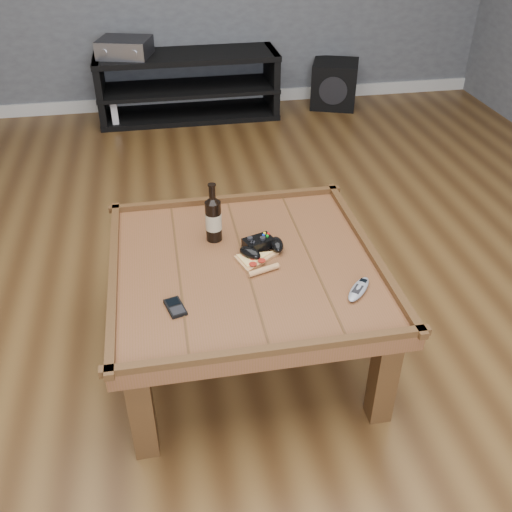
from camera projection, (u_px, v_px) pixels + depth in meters
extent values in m
plane|color=#442A13|center=(246.00, 351.00, 2.39)|extent=(6.00, 6.00, 0.00)
cube|color=silver|center=(187.00, 100.00, 4.79)|extent=(5.00, 0.02, 0.10)
cube|color=brown|center=(245.00, 270.00, 2.16)|extent=(1.00, 1.00, 0.06)
cube|color=#3D2410|center=(142.00, 412.00, 1.88)|extent=(0.08, 0.08, 0.39)
cube|color=#3D2410|center=(383.00, 378.00, 2.01)|extent=(0.08, 0.08, 0.39)
cube|color=#3D2410|center=(139.00, 266.00, 2.56)|extent=(0.08, 0.08, 0.39)
cube|color=#3D2410|center=(319.00, 248.00, 2.69)|extent=(0.08, 0.08, 0.39)
cube|color=#3D2410|center=(227.00, 199.00, 2.53)|extent=(1.03, 0.03, 0.03)
cube|color=#3D2410|center=(271.00, 350.00, 1.74)|extent=(1.03, 0.03, 0.03)
cube|color=#3D2410|center=(369.00, 248.00, 2.20)|extent=(0.03, 1.03, 0.03)
cube|color=#3D2410|center=(113.00, 274.00, 2.06)|extent=(0.03, 1.03, 0.03)
cube|color=black|center=(186.00, 56.00, 4.35)|extent=(1.40, 0.45, 0.04)
cube|color=black|center=(188.00, 88.00, 4.49)|extent=(1.40, 0.45, 0.03)
cube|color=black|center=(190.00, 114.00, 4.61)|extent=(1.40, 0.45, 0.04)
cube|color=black|center=(101.00, 91.00, 4.38)|extent=(0.05, 0.44, 0.50)
cube|color=black|center=(272.00, 81.00, 4.58)|extent=(0.05, 0.44, 0.50)
cylinder|color=black|center=(214.00, 221.00, 2.23)|extent=(0.06, 0.06, 0.17)
cone|color=black|center=(212.00, 199.00, 2.17)|extent=(0.06, 0.06, 0.03)
cylinder|color=black|center=(212.00, 192.00, 2.16)|extent=(0.03, 0.03, 0.06)
cylinder|color=black|center=(212.00, 185.00, 2.14)|extent=(0.03, 0.03, 0.01)
cylinder|color=#C7B68F|center=(214.00, 221.00, 2.23)|extent=(0.06, 0.06, 0.07)
cube|color=black|center=(258.00, 243.00, 2.21)|extent=(0.13, 0.10, 0.04)
ellipsoid|color=black|center=(250.00, 253.00, 2.15)|extent=(0.10, 0.10, 0.04)
ellipsoid|color=black|center=(277.00, 245.00, 2.20)|extent=(0.06, 0.10, 0.04)
cylinder|color=black|center=(250.00, 239.00, 2.19)|extent=(0.02, 0.02, 0.01)
cylinder|color=black|center=(263.00, 238.00, 2.19)|extent=(0.02, 0.02, 0.01)
cylinder|color=yellow|center=(265.00, 233.00, 2.22)|extent=(0.01, 0.01, 0.01)
cylinder|color=red|center=(268.00, 234.00, 2.22)|extent=(0.01, 0.01, 0.01)
cylinder|color=#0C33CC|center=(264.00, 235.00, 2.21)|extent=(0.01, 0.01, 0.01)
cylinder|color=#0C9919|center=(267.00, 236.00, 2.21)|extent=(0.01, 0.01, 0.01)
cylinder|color=tan|center=(264.00, 270.00, 2.08)|extent=(0.12, 0.06, 0.02)
cylinder|color=maroon|center=(253.00, 264.00, 2.11)|extent=(0.03, 0.03, 0.00)
cylinder|color=maroon|center=(262.00, 261.00, 2.13)|extent=(0.03, 0.03, 0.00)
cylinder|color=maroon|center=(253.00, 258.00, 2.14)|extent=(0.03, 0.03, 0.00)
cylinder|color=maroon|center=(246.00, 254.00, 2.16)|extent=(0.03, 0.03, 0.00)
cylinder|color=maroon|center=(249.00, 250.00, 2.19)|extent=(0.03, 0.03, 0.00)
cube|color=black|center=(175.00, 307.00, 1.92)|extent=(0.08, 0.11, 0.01)
cube|color=black|center=(173.00, 302.00, 1.93)|extent=(0.05, 0.05, 0.00)
cube|color=black|center=(177.00, 310.00, 1.90)|extent=(0.05, 0.05, 0.00)
ellipsoid|color=gray|center=(359.00, 289.00, 1.99)|extent=(0.14, 0.15, 0.02)
cube|color=black|center=(363.00, 280.00, 2.02)|extent=(0.03, 0.03, 0.00)
cube|color=black|center=(358.00, 289.00, 1.98)|extent=(0.05, 0.06, 0.00)
cube|color=black|center=(125.00, 47.00, 4.24)|extent=(0.44, 0.39, 0.13)
cube|color=#AAACB4|center=(119.00, 53.00, 4.11)|extent=(0.36, 0.11, 0.13)
cylinder|color=#AAACB4|center=(104.00, 53.00, 4.12)|extent=(0.05, 0.03, 0.05)
cylinder|color=#AAACB4|center=(134.00, 54.00, 4.10)|extent=(0.05, 0.03, 0.05)
cube|color=black|center=(334.00, 84.00, 4.74)|extent=(0.46, 0.46, 0.36)
cylinder|color=black|center=(333.00, 91.00, 4.59)|extent=(0.22, 0.09, 0.23)
cube|color=slate|center=(116.00, 125.00, 4.45)|extent=(0.11, 0.20, 0.02)
cube|color=white|center=(114.00, 110.00, 4.39)|extent=(0.06, 0.17, 0.22)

